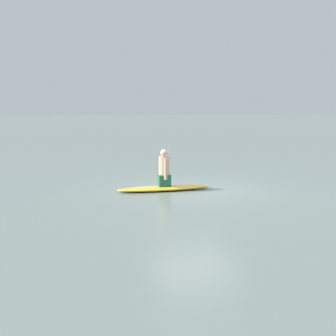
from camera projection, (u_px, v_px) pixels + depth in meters
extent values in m
plane|color=slate|center=(194.00, 190.00, 12.25)|extent=(400.00, 400.00, 0.00)
ellipsoid|color=gold|center=(164.00, 188.00, 12.15)|extent=(1.08, 2.82, 0.14)
cube|color=#26664C|center=(164.00, 180.00, 12.12)|extent=(0.34, 0.39, 0.33)
cylinder|color=#D6AD8E|center=(164.00, 166.00, 12.07)|extent=(0.35, 0.35, 0.54)
sphere|color=#D6AD8E|center=(164.00, 153.00, 12.02)|extent=(0.22, 0.22, 0.22)
cylinder|color=#D6AD8E|center=(166.00, 169.00, 11.90)|extent=(0.10, 0.10, 0.60)
cylinder|color=#D6AD8E|center=(163.00, 168.00, 12.25)|extent=(0.10, 0.10, 0.60)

